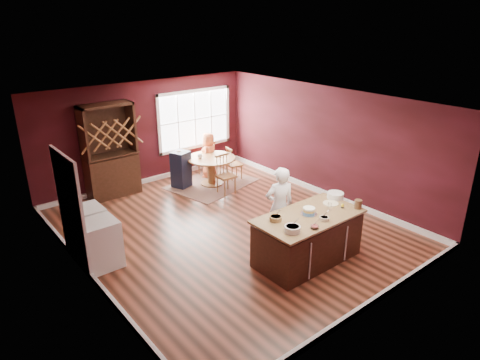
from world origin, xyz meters
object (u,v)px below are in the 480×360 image
Objects in this scene: chair_north at (206,158)px; dryer at (87,230)px; high_chair at (181,169)px; washer at (101,244)px; layer_cake at (309,211)px; chair_east at (234,163)px; dining_table at (211,165)px; chair_south at (226,174)px; baker at (279,207)px; toddler at (179,158)px; hutch at (110,151)px; kitchen_island at (307,239)px; seated_woman at (209,155)px.

dryer is (-4.17, -2.06, -0.03)m from chair_north.
washer is (-3.12, -2.35, -0.05)m from high_chair.
layer_cake reaches higher than chair_east.
chair_north is at bearing 76.97° from layer_cake.
chair_north is 4.65m from dryer.
layer_cake is 0.31× the size of chair_north.
chair_south is at bearing -95.01° from dining_table.
dryer is at bearing 90.00° from washer.
toddler is (0.05, 3.76, 0.01)m from baker.
dryer is (-4.56, -1.30, -0.00)m from chair_east.
baker is 0.70× the size of hutch.
high_chair is at bearing 89.07° from layer_cake.
hutch reaches higher than baker.
toddler is (-0.69, 1.08, 0.31)m from chair_south.
hutch reaches higher than chair_north.
kitchen_island is at bearing -73.66° from hutch.
seated_woman is 4.87× the size of toddler.
dryer is at bearing -160.55° from dining_table.
baker is 1.27× the size of seated_woman.
chair_south reaches higher than kitchen_island.
chair_north is 0.42× the size of hutch.
hutch is 2.59× the size of washer.
hutch is 2.84m from dryer.
hutch reaches higher than high_chair.
layer_cake is 0.30× the size of high_chair.
high_chair reaches higher than washer.
hutch is (-2.26, 1.68, 0.65)m from chair_south.
chair_south reaches higher than washer.
high_chair reaches higher than toddler.
baker reaches higher than kitchen_island.
hutch is at bearing 159.24° from toddler.
chair_south is at bearing -78.36° from high_chair.
chair_south is 1.13× the size of washer.
high_chair reaches higher than chair_north.
baker reaches higher than dining_table.
dining_table is at bearing 79.21° from layer_cake.
toddler is at bearing 37.24° from washer.
baker is at bearing -25.08° from washer.
washer is (-3.01, 2.19, 0.01)m from kitchen_island.
layer_cake is at bearing -100.22° from chair_south.
toddler is (-1.02, -0.14, 0.18)m from seated_woman.
toddler is 0.29× the size of washer.
dining_table is at bearing 26.84° from seated_woman.
hutch is (-2.60, 0.46, 0.52)m from seated_woman.
high_chair is (-0.65, 1.09, -0.00)m from chair_south.
baker is at bearing 40.46° from seated_woman.
high_chair is at bearing 88.71° from kitchen_island.
washer is at bearing -152.52° from dining_table.
chair_south is at bearing 9.36° from dryer.
chair_east is 1.02× the size of washer.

